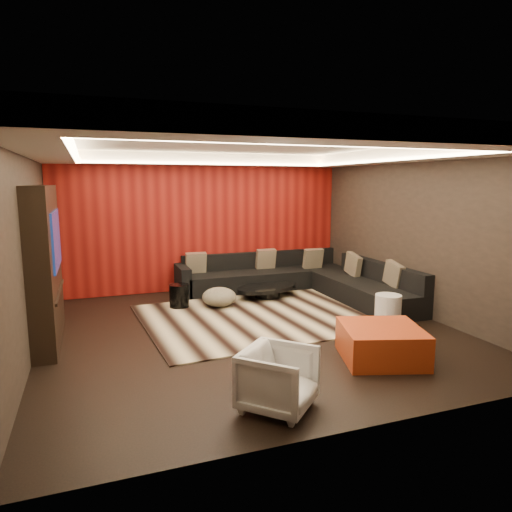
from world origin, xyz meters
name	(u,v)px	position (x,y,z in m)	size (l,w,h in m)	color
floor	(251,331)	(0.00, 0.00, -0.01)	(6.00, 6.00, 0.02)	black
ceiling	(251,142)	(0.00, 0.00, 2.81)	(6.00, 6.00, 0.02)	silver
wall_back	(203,223)	(0.00, 3.01, 1.40)	(6.00, 0.02, 2.80)	black
wall_left	(25,250)	(-3.01, 0.00, 1.40)	(0.02, 6.00, 2.80)	black
wall_right	(417,232)	(3.01, 0.00, 1.40)	(0.02, 6.00, 2.80)	black
red_feature_wall	(204,223)	(0.00, 2.97, 1.40)	(5.98, 0.05, 2.78)	#6B0C0A
soffit_back	(206,160)	(0.00, 2.70, 2.69)	(6.00, 0.60, 0.22)	silver
soffit_front	(352,131)	(0.00, -2.70, 2.69)	(6.00, 0.60, 0.22)	silver
soffit_left	(45,145)	(-2.70, 0.00, 2.69)	(0.60, 4.80, 0.22)	silver
soffit_right	(406,155)	(2.70, 0.00, 2.69)	(0.60, 4.80, 0.22)	silver
cove_back	(210,164)	(0.00, 2.36, 2.60)	(4.80, 0.08, 0.04)	#FFD899
cove_front	(333,144)	(0.00, -2.36, 2.60)	(4.80, 0.08, 0.04)	#FFD899
cove_left	(75,153)	(-2.36, 0.00, 2.60)	(0.08, 4.80, 0.04)	#FFD899
cove_right	(389,160)	(2.36, 0.00, 2.60)	(0.08, 4.80, 0.04)	#FFD899
tv_surround	(45,265)	(-2.85, 0.60, 1.10)	(0.30, 2.00, 2.20)	black
tv_screen	(56,239)	(-2.69, 0.60, 1.45)	(0.04, 1.30, 0.80)	black
tv_shelf	(59,292)	(-2.69, 0.60, 0.70)	(0.04, 1.60, 0.04)	black
rug	(265,315)	(0.48, 0.65, 0.01)	(4.00, 3.00, 0.02)	#C0B08D
coffee_table	(267,291)	(0.97, 1.78, 0.13)	(1.33, 1.33, 0.22)	black
drum_stool	(179,296)	(-0.79, 1.66, 0.23)	(0.35, 0.35, 0.41)	black
striped_pouf	(219,297)	(-0.10, 1.47, 0.19)	(0.62, 0.62, 0.34)	beige
white_side_table	(388,311)	(2.10, -0.52, 0.25)	(0.40, 0.40, 0.51)	silver
orange_ottoman	(381,343)	(1.18, -1.64, 0.22)	(0.97, 0.97, 0.43)	maroon
armchair	(278,379)	(-0.56, -2.39, 0.31)	(0.67, 0.68, 0.62)	silver
sectional_sofa	(301,281)	(1.73, 1.86, 0.26)	(3.65, 3.50, 0.75)	black
throw_pillows	(302,263)	(1.76, 1.91, 0.62)	(3.33, 2.74, 0.50)	#BFAC8C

